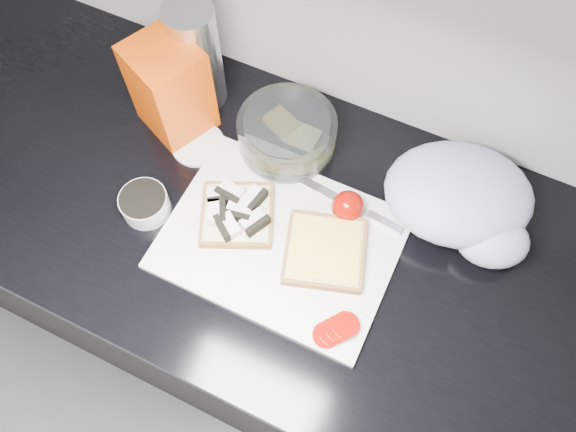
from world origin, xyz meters
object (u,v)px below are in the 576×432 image
object	(u,v)px
cutting_board	(281,241)
glass_bowl	(287,135)
bread_bag	(170,88)
steel_canister	(196,57)

from	to	relation	value
cutting_board	glass_bowl	distance (m)	0.21
cutting_board	bread_bag	distance (m)	0.35
glass_bowl	steel_canister	size ratio (longest dim) A/B	0.83
steel_canister	bread_bag	bearing A→B (deg)	-100.64
steel_canister	cutting_board	bearing A→B (deg)	-38.86
cutting_board	bread_bag	xyz separation A→B (m)	(-0.30, 0.15, 0.09)
glass_bowl	steel_canister	xyz separation A→B (m)	(-0.21, 0.04, 0.07)
steel_canister	glass_bowl	bearing A→B (deg)	-10.85
cutting_board	bread_bag	world-z (taller)	bread_bag
cutting_board	glass_bowl	world-z (taller)	glass_bowl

